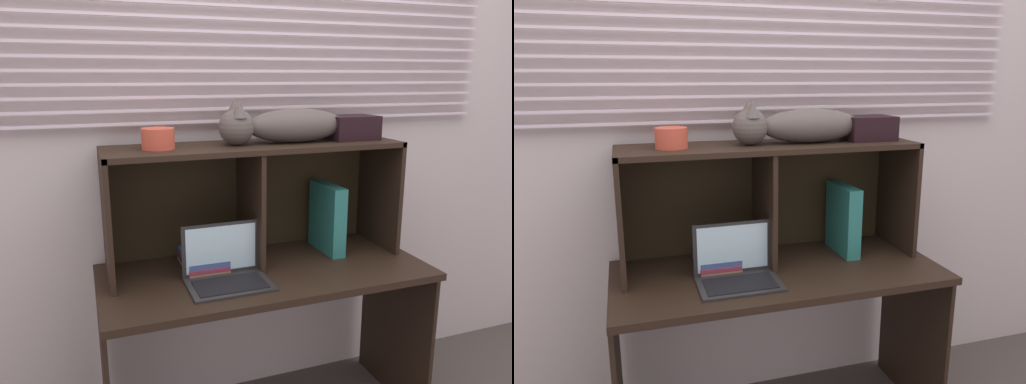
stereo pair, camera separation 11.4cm
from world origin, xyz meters
TOP-DOWN VIEW (x-y plane):
  - back_panel_with_blinds at (0.00, 0.55)m, footprint 4.40×0.08m
  - desk at (0.00, 0.21)m, footprint 1.36×0.60m
  - hutch_shelf_unit at (-0.00, 0.36)m, footprint 1.25×0.34m
  - cat at (0.13, 0.33)m, footprint 0.73×0.17m
  - laptop at (-0.19, 0.14)m, footprint 0.32×0.22m
  - binder_upright at (0.35, 0.33)m, footprint 0.06×0.25m
  - book_stack at (-0.24, 0.33)m, footprint 0.17×0.26m
  - small_basket at (-0.40, 0.33)m, footprint 0.13×0.13m
  - storage_box at (0.45, 0.33)m, footprint 0.21×0.16m

SIDE VIEW (x-z plane):
  - desk at x=0.00m, z-range 0.22..0.97m
  - book_stack at x=-0.24m, z-range 0.75..0.81m
  - laptop at x=-0.19m, z-range 0.69..0.91m
  - binder_upright at x=0.35m, z-range 0.75..1.06m
  - hutch_shelf_unit at x=0.00m, z-range 0.84..1.35m
  - back_panel_with_blinds at x=0.00m, z-range 0.01..2.51m
  - small_basket at x=-0.40m, z-range 1.26..1.34m
  - storage_box at x=0.45m, z-range 1.26..1.37m
  - cat at x=0.13m, z-range 1.24..1.42m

